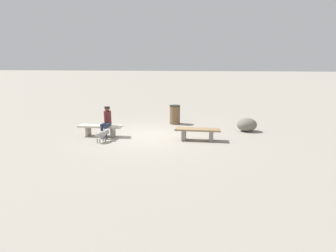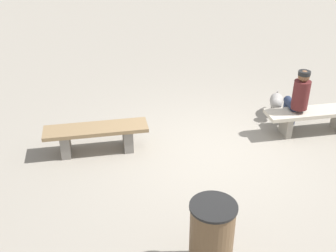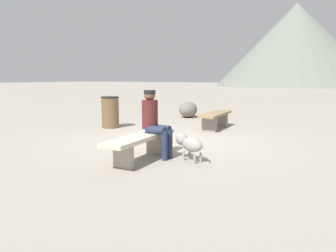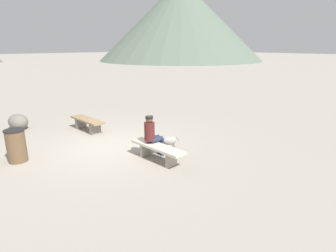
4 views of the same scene
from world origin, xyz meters
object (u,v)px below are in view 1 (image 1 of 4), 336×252
at_px(seated_person, 107,120).
at_px(trash_bin, 175,115).
at_px(boulder, 247,125).
at_px(bench_left, 197,132).
at_px(bench_right, 100,128).
at_px(dog, 103,134).

height_order(seated_person, trash_bin, seated_person).
xyz_separation_m(seated_person, trash_bin, (-2.33, -2.99, -0.25)).
bearing_deg(seated_person, boulder, -156.40).
relative_size(bench_left, trash_bin, 1.91).
relative_size(bench_left, boulder, 2.03).
bearing_deg(bench_right, dog, 116.91).
bearing_deg(bench_left, boulder, -140.00).
bearing_deg(bench_right, boulder, -164.43).
distance_m(bench_right, trash_bin, 3.95).
bearing_deg(seated_person, bench_right, -9.57).
xyz_separation_m(bench_right, dog, (-0.43, 0.76, -0.04)).
bearing_deg(trash_bin, boulder, 164.09).
bearing_deg(bench_left, seated_person, 0.26).
relative_size(bench_left, seated_person, 1.41).
relative_size(seated_person, dog, 1.85).
xyz_separation_m(bench_right, boulder, (-6.04, -1.95, -0.05)).
bearing_deg(boulder, dog, 25.79).
relative_size(bench_right, boulder, 2.10).
xyz_separation_m(bench_left, boulder, (-2.05, -1.86, -0.02)).
height_order(bench_left, seated_person, seated_person).
bearing_deg(trash_bin, dog, 58.72).
bearing_deg(bench_right, bench_left, 178.91).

